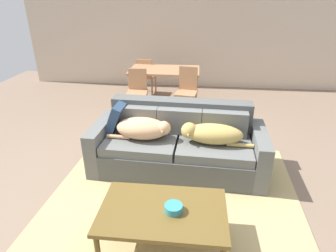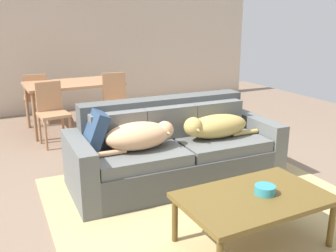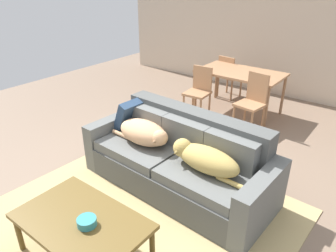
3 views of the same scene
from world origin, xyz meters
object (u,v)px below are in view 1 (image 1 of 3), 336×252
object	(u,v)px
dog_on_left_cushion	(144,128)
coffee_table	(163,213)
throw_pillow_by_left_arm	(116,117)
dining_table	(165,72)
dog_on_right_cushion	(211,134)
bowl_on_coffee_table	(174,208)
dining_chair_near_right	(187,89)
dining_chair_far_left	(146,75)
couch	(178,145)
dining_chair_near_left	(137,89)

from	to	relation	value
dog_on_left_cushion	coffee_table	bearing A→B (deg)	-69.93
throw_pillow_by_left_arm	dining_table	world-z (taller)	throw_pillow_by_left_arm
dog_on_right_cushion	bowl_on_coffee_table	world-z (taller)	dog_on_right_cushion
dining_chair_near_right	dining_chair_far_left	bearing A→B (deg)	140.72
dining_chair_near_right	dining_chair_far_left	xyz separation A→B (m)	(-1.02, 1.10, -0.03)
bowl_on_coffee_table	dining_chair_near_right	xyz separation A→B (m)	(-0.03, 3.39, 0.05)
couch	dining_chair_near_left	distance (m)	2.14
couch	dog_on_left_cushion	bearing A→B (deg)	-163.72
coffee_table	dining_chair_far_left	bearing A→B (deg)	101.94
bowl_on_coffee_table	dining_chair_near_left	bearing A→B (deg)	106.89
throw_pillow_by_left_arm	dog_on_left_cushion	bearing A→B (deg)	-26.00
dog_on_left_cushion	dog_on_right_cushion	xyz separation A→B (m)	(0.88, -0.05, -0.01)
couch	dining_chair_far_left	world-z (taller)	couch
dog_on_right_cushion	dog_on_left_cushion	bearing A→B (deg)	179.39
throw_pillow_by_left_arm	dining_chair_far_left	bearing A→B (deg)	92.14
throw_pillow_by_left_arm	dining_table	xyz separation A→B (m)	(0.40, 2.42, 0.03)
dining_table	throw_pillow_by_left_arm	bearing A→B (deg)	-99.28
coffee_table	throw_pillow_by_left_arm	bearing A→B (deg)	118.87
couch	dining_chair_near_left	bearing A→B (deg)	119.17
bowl_on_coffee_table	dining_chair_near_right	world-z (taller)	dining_chair_near_right
throw_pillow_by_left_arm	dining_chair_near_right	distance (m)	2.08
dining_table	dining_chair_near_left	world-z (taller)	dining_chair_near_left
bowl_on_coffee_table	dog_on_left_cushion	bearing A→B (deg)	111.18
dining_chair_near_left	throw_pillow_by_left_arm	bearing A→B (deg)	-91.88
dining_chair_far_left	dining_table	bearing A→B (deg)	139.72
dog_on_right_cushion	throw_pillow_by_left_arm	bearing A→B (deg)	171.46
couch	bowl_on_coffee_table	distance (m)	1.44
coffee_table	bowl_on_coffee_table	world-z (taller)	bowl_on_coffee_table
coffee_table	couch	bearing A→B (deg)	88.41
dog_on_right_cushion	throw_pillow_by_left_arm	world-z (taller)	throw_pillow_by_left_arm
dining_chair_near_left	dining_chair_far_left	world-z (taller)	dining_chair_near_left
dog_on_left_cushion	dog_on_right_cushion	world-z (taller)	dog_on_left_cushion
throw_pillow_by_left_arm	dining_chair_near_right	size ratio (longest dim) A/B	0.45
couch	coffee_table	xyz separation A→B (m)	(-0.04, -1.42, 0.05)
dining_chair_far_left	dog_on_right_cushion	bearing A→B (deg)	120.45
dog_on_right_cushion	dining_table	xyz separation A→B (m)	(-0.90, 2.68, 0.08)
dining_table	dining_chair_near_right	world-z (taller)	dining_chair_near_right
couch	dining_chair_near_left	world-z (taller)	couch
coffee_table	dining_chair_near_left	bearing A→B (deg)	105.38
dog_on_left_cushion	dog_on_right_cushion	size ratio (longest dim) A/B	0.93
bowl_on_coffee_table	dining_table	bearing A→B (deg)	97.78
dog_on_right_cushion	dining_chair_far_left	bearing A→B (deg)	116.22
dining_table	dining_chair_near_left	distance (m)	0.80
dining_chair_far_left	coffee_table	bearing A→B (deg)	108.73
coffee_table	dining_chair_near_right	size ratio (longest dim) A/B	1.24
coffee_table	dining_table	world-z (taller)	dining_table
dog_on_right_cushion	dining_chair_far_left	world-z (taller)	dining_chair_far_left
bowl_on_coffee_table	dining_table	xyz separation A→B (m)	(-0.54, 3.95, 0.23)
throw_pillow_by_left_arm	couch	bearing A→B (deg)	-6.23
throw_pillow_by_left_arm	bowl_on_coffee_table	xyz separation A→B (m)	(0.94, -1.53, -0.20)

